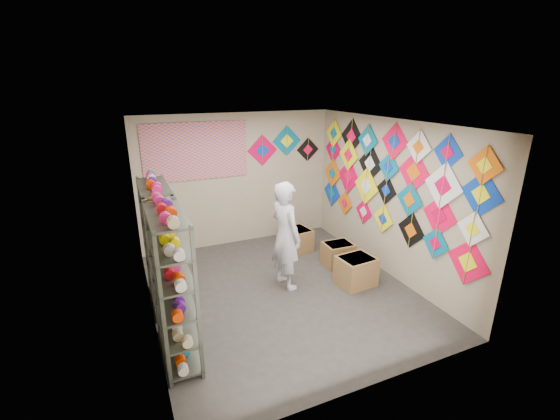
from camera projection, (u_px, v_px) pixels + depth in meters
name	position (u px, v px, depth m)	size (l,w,h in m)	color
ground	(282.00, 291.00, 6.14)	(4.50, 4.50, 0.00)	#33302D
room_walls	(282.00, 195.00, 5.61)	(4.50, 4.50, 4.50)	tan
shelf_rack_front	(173.00, 287.00, 4.42)	(0.40, 1.10, 1.90)	#4C5147
shelf_rack_back	(160.00, 246.00, 5.55)	(0.40, 1.10, 1.90)	#4C5147
string_spools	(165.00, 258.00, 4.95)	(0.12, 2.36, 0.12)	#E51D77
kite_wall_display	(385.00, 180.00, 6.42)	(0.06, 4.23, 2.07)	#F8063E
back_wall_kites	(283.00, 147.00, 7.83)	(1.64, 0.02, 0.81)	#E00044
poster	(196.00, 151.00, 7.12)	(2.00, 0.01, 1.10)	#854698
shopkeeper	(286.00, 236.00, 6.03)	(0.56, 0.73, 1.80)	silver
carton_a	(356.00, 271.00, 6.28)	(0.59, 0.49, 0.49)	olive
carton_b	(338.00, 254.00, 6.97)	(0.52, 0.43, 0.43)	olive
carton_c	(298.00, 240.00, 7.59)	(0.47, 0.52, 0.45)	olive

